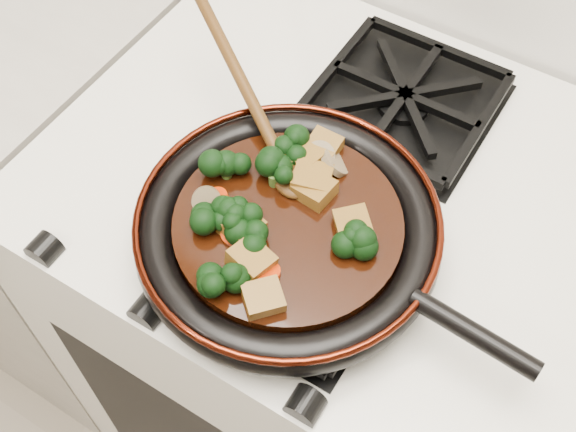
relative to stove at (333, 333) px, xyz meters
The scene contains 31 objects.
stove is the anchor object (origin of this frame).
burner_grate_front 0.48m from the stove, 90.00° to the right, with size 0.23×0.23×0.03m, color black, non-canonical shape.
burner_grate_back 0.48m from the stove, 90.00° to the left, with size 0.23×0.23×0.03m, color black, non-canonical shape.
skillet 0.51m from the stove, 94.85° to the right, with size 0.47×0.34×0.05m.
braising_sauce 0.52m from the stove, 95.79° to the right, with size 0.25×0.25×0.02m, color black.
tofu_cube_0 0.56m from the stove, 85.62° to the right, with size 0.04×0.04×0.02m, color brown.
tofu_cube_1 0.55m from the stove, 106.44° to the right, with size 0.04×0.04×0.02m, color brown.
tofu_cube_2 0.52m from the stove, 134.21° to the right, with size 0.04×0.03×0.02m, color brown.
tofu_cube_3 0.52m from the stove, 94.97° to the right, with size 0.04×0.04×0.02m, color brown.
tofu_cube_4 0.52m from the stove, 103.08° to the right, with size 0.04×0.04×0.02m, color brown.
tofu_cube_5 0.52m from the stove, 128.50° to the right, with size 0.04×0.03×0.02m, color brown.
tofu_cube_6 0.52m from the stove, 142.63° to the right, with size 0.04×0.04×0.02m, color brown.
tofu_cube_7 0.55m from the stove, 95.01° to the right, with size 0.04×0.04×0.02m, color brown.
tofu_cube_8 0.53m from the stove, 63.01° to the right, with size 0.04×0.04×0.02m, color brown.
broccoli_floret_0 0.57m from the stove, 96.92° to the right, with size 0.06×0.06×0.05m, color black, non-canonical shape.
broccoli_floret_1 0.55m from the stove, 101.04° to the right, with size 0.06×0.06×0.05m, color black, non-canonical shape.
broccoli_floret_2 0.55m from the stove, 108.70° to the right, with size 0.05×0.05×0.06m, color black, non-canonical shape.
broccoli_floret_3 0.54m from the stove, 61.05° to the right, with size 0.06×0.06×0.05m, color black, non-canonical shape.
broccoli_floret_4 0.52m from the stove, 141.31° to the right, with size 0.06×0.06×0.05m, color black, non-canonical shape.
broccoli_floret_5 0.53m from the stove, 119.47° to the right, with size 0.06×0.06×0.06m, color black, non-canonical shape.
broccoli_floret_6 0.55m from the stove, 114.32° to the right, with size 0.06×0.06×0.05m, color black, non-canonical shape.
broccoli_floret_7 0.54m from the stove, 132.91° to the right, with size 0.06×0.06×0.05m, color black, non-canonical shape.
carrot_coin_0 0.55m from the stove, 106.50° to the right, with size 0.03×0.03×0.01m, color #BC2905.
carrot_coin_1 0.55m from the stove, 95.36° to the right, with size 0.03×0.03×0.01m, color #BC2905.
carrot_coin_2 0.54m from the stove, 122.78° to the right, with size 0.03×0.03×0.01m, color #BC2905.
carrot_coin_3 0.55m from the stove, 94.13° to the right, with size 0.03×0.03×0.01m, color #BC2905.
carrot_coin_4 0.55m from the stove, 89.25° to the right, with size 0.03×0.03×0.01m, color #BC2905.
mushroom_slice_0 0.55m from the stove, 122.75° to the right, with size 0.03×0.03×0.01m, color brown.
mushroom_slice_1 0.52m from the stove, 101.35° to the right, with size 0.04×0.04×0.01m, color brown.
mushroom_slice_2 0.52m from the stove, 125.05° to the right, with size 0.04×0.04×0.01m, color brown.
wooden_spoon 0.54m from the stove, 159.94° to the right, with size 0.16×0.11×0.27m.
Camera 1 is at (0.22, 1.19, 1.61)m, focal length 45.00 mm.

